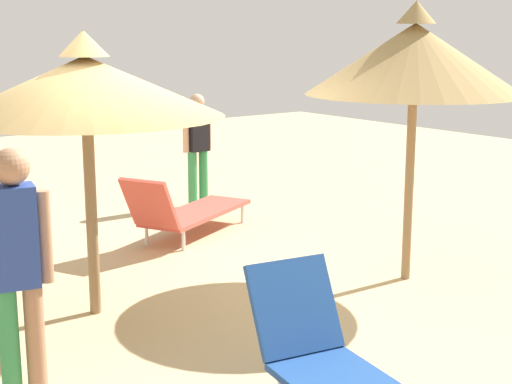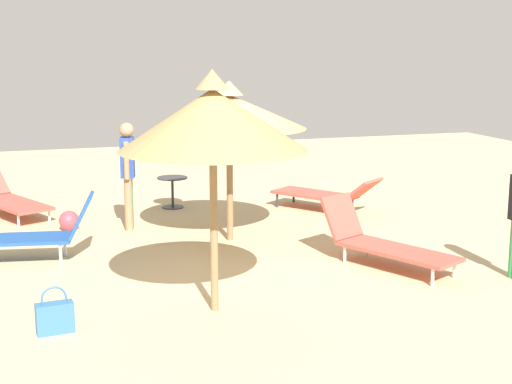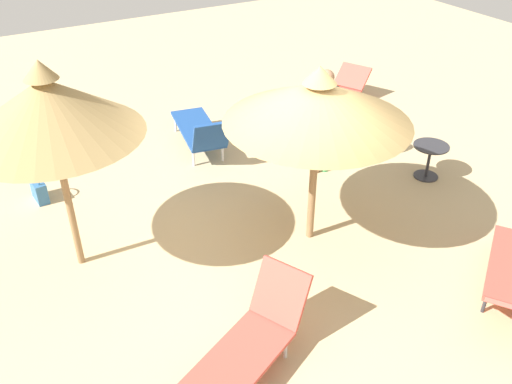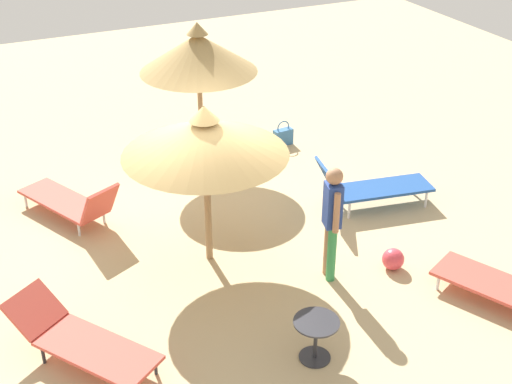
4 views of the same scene
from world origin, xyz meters
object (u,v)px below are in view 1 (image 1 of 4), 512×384
(lounge_chair_near_left, at_px, (185,211))
(person_standing_edge, at_px, (17,264))
(parasol_umbrella_center, at_px, (86,87))
(person_standing_near_right, at_px, (197,142))
(lounge_chair_front, at_px, (353,380))
(parasol_umbrella_back, at_px, (414,59))

(lounge_chair_near_left, relative_size, person_standing_edge, 1.18)
(parasol_umbrella_center, relative_size, person_standing_near_right, 1.55)
(parasol_umbrella_center, bearing_deg, person_standing_near_right, -135.25)
(parasol_umbrella_center, relative_size, lounge_chair_front, 1.20)
(parasol_umbrella_center, distance_m, person_standing_edge, 2.10)
(lounge_chair_front, bearing_deg, person_standing_edge, -47.81)
(person_standing_edge, bearing_deg, parasol_umbrella_back, -174.69)
(parasol_umbrella_center, height_order, person_standing_edge, parasol_umbrella_center)
(parasol_umbrella_center, relative_size, lounge_chair_near_left, 1.19)
(parasol_umbrella_back, relative_size, person_standing_edge, 1.55)
(person_standing_near_right, relative_size, person_standing_edge, 0.90)
(lounge_chair_near_left, distance_m, person_standing_edge, 4.46)
(person_standing_near_right, distance_m, person_standing_edge, 6.20)
(parasol_umbrella_back, xyz_separation_m, lounge_chair_near_left, (0.99, -2.68, -1.88))
(parasol_umbrella_back, bearing_deg, lounge_chair_front, 36.50)
(parasol_umbrella_center, xyz_separation_m, person_standing_near_right, (-3.09, -3.07, -1.12))
(lounge_chair_near_left, bearing_deg, lounge_chair_front, 69.89)
(parasol_umbrella_back, xyz_separation_m, person_standing_edge, (4.16, 0.39, -1.20))
(person_standing_near_right, xyz_separation_m, person_standing_edge, (4.28, 4.49, 0.11))
(lounge_chair_near_left, height_order, person_standing_near_right, person_standing_near_right)
(parasol_umbrella_back, bearing_deg, lounge_chair_near_left, -69.77)
(parasol_umbrella_back, xyz_separation_m, lounge_chair_front, (2.70, 2.00, -1.81))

